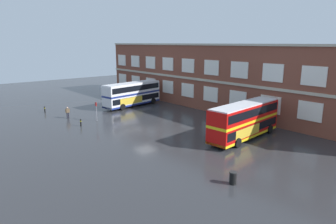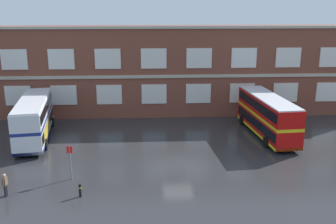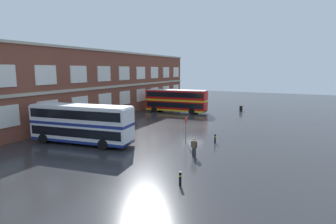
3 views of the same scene
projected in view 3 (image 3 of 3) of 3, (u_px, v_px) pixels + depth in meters
ground_plane at (180, 124)px, 37.92m from camera, size 120.00×120.00×0.00m
brick_terminal_building at (85, 85)px, 42.61m from camera, size 57.12×8.19×10.65m
double_decker_near at (81, 123)px, 27.75m from camera, size 4.10×11.25×4.07m
double_decker_middle at (176, 100)px, 48.32m from camera, size 3.53×11.17×4.07m
waiting_passenger at (194, 147)px, 23.71m from camera, size 0.28×0.64×1.70m
bus_stand_flag at (186, 127)px, 28.30m from camera, size 0.44×0.10×2.70m
station_litter_bin at (241, 108)px, 49.72m from camera, size 0.60×0.60×1.03m
safety_bollard_west at (215, 138)px, 28.22m from camera, size 0.19×0.19×0.95m
safety_bollard_east at (180, 178)px, 17.88m from camera, size 0.19×0.19×0.95m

